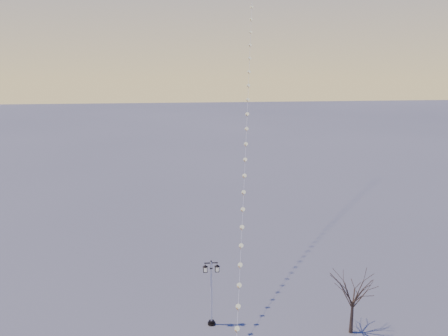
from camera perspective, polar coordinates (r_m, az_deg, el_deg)
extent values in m
cylinder|color=black|center=(32.38, -1.52, -18.33)|extent=(0.50, 0.50, 0.14)
cylinder|color=black|center=(32.30, -1.52, -18.12)|extent=(0.36, 0.36, 0.13)
cylinder|color=silver|center=(31.22, -1.55, -14.73)|extent=(0.12, 0.12, 4.22)
cylinder|color=black|center=(30.48, -1.57, -12.06)|extent=(0.18, 0.18, 0.05)
cube|color=black|center=(30.33, -1.57, -11.44)|extent=(0.85, 0.06, 0.05)
sphere|color=black|center=(30.28, -1.57, -11.26)|extent=(0.13, 0.13, 0.13)
pyramid|color=black|center=(30.37, -2.29, -11.70)|extent=(0.40, 0.40, 0.13)
cube|color=beige|center=(30.49, -2.29, -12.17)|extent=(0.23, 0.23, 0.31)
cube|color=black|center=(30.56, -2.29, -12.46)|extent=(0.27, 0.27, 0.04)
pyramid|color=black|center=(30.41, -0.85, -11.65)|extent=(0.40, 0.40, 0.13)
cube|color=beige|center=(30.53, -0.84, -12.12)|extent=(0.23, 0.23, 0.31)
cube|color=black|center=(30.60, -0.84, -12.41)|extent=(0.27, 0.27, 0.04)
cone|color=#33261D|center=(32.08, 15.24, -17.05)|extent=(0.26, 0.26, 2.17)
cone|color=orange|center=(45.19, 3.31, 19.51)|extent=(0.08, 0.08, 0.28)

